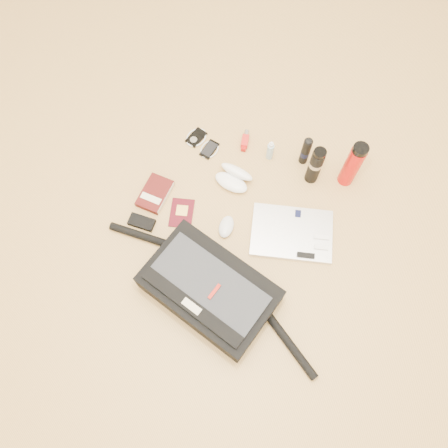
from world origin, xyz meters
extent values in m
plane|color=tan|center=(0.00, 0.00, 0.00)|extent=(4.00, 4.00, 0.00)
cube|color=black|center=(0.01, -0.25, 0.06)|extent=(0.57, 0.44, 0.12)
cube|color=#292C30|center=(0.00, -0.26, 0.13)|extent=(0.49, 0.33, 0.01)
cube|color=black|center=(-0.02, -0.36, 0.13)|extent=(0.45, 0.17, 0.02)
cube|color=beige|center=(-0.02, -0.36, 0.13)|extent=(0.08, 0.05, 0.02)
cube|color=#9D1003|center=(0.04, -0.27, 0.14)|extent=(0.03, 0.07, 0.02)
cylinder|color=black|center=(-0.35, -0.13, 0.02)|extent=(0.32, 0.05, 0.03)
cylinder|color=black|center=(0.37, -0.33, 0.02)|extent=(0.28, 0.20, 0.03)
cube|color=black|center=(-0.39, -0.08, 0.01)|extent=(0.12, 0.06, 0.02)
cube|color=silver|center=(0.23, 0.12, 0.01)|extent=(0.40, 0.32, 0.02)
cube|color=black|center=(0.23, 0.21, 0.02)|extent=(0.03, 0.04, 0.00)
cube|color=white|center=(0.36, 0.14, 0.03)|extent=(0.07, 0.03, 0.01)
cube|color=white|center=(0.37, 0.10, 0.03)|extent=(0.06, 0.03, 0.01)
cube|color=black|center=(0.32, 0.04, 0.03)|extent=(0.08, 0.04, 0.01)
cube|color=#460F0D|center=(-0.40, 0.07, 0.01)|extent=(0.12, 0.18, 0.03)
cube|color=beige|center=(-0.34, 0.07, 0.01)|extent=(0.01, 0.16, 0.03)
cube|color=beige|center=(-0.40, 0.04, 0.03)|extent=(0.10, 0.03, 0.00)
cube|color=#470811|center=(-0.25, 0.03, 0.00)|extent=(0.13, 0.16, 0.01)
cube|color=gold|center=(-0.25, 0.04, 0.01)|extent=(0.06, 0.06, 0.00)
ellipsoid|color=silver|center=(-0.04, 0.04, 0.02)|extent=(0.07, 0.11, 0.03)
ellipsoid|color=white|center=(-0.10, 0.25, 0.02)|extent=(0.17, 0.10, 0.05)
ellipsoid|color=white|center=(-0.09, 0.30, 0.04)|extent=(0.17, 0.11, 0.09)
ellipsoid|color=black|center=(-0.13, 0.25, 0.03)|extent=(0.05, 0.03, 0.01)
ellipsoid|color=black|center=(-0.07, 0.24, 0.03)|extent=(0.05, 0.03, 0.01)
cylinder|color=black|center=(-0.10, 0.25, 0.03)|extent=(0.03, 0.01, 0.00)
cube|color=black|center=(-0.34, 0.42, 0.01)|extent=(0.09, 0.11, 0.01)
cylinder|color=#B0B0B3|center=(-0.35, 0.40, 0.01)|extent=(0.04, 0.04, 0.00)
torus|color=silver|center=(-0.34, 0.42, 0.01)|extent=(0.11, 0.11, 0.01)
cube|color=black|center=(-0.26, 0.38, 0.00)|extent=(0.07, 0.11, 0.01)
cube|color=black|center=(-0.26, 0.38, 0.01)|extent=(0.06, 0.09, 0.00)
torus|color=silver|center=(-0.26, 0.38, 0.01)|extent=(0.09, 0.09, 0.01)
cube|color=red|center=(-0.12, 0.48, 0.01)|extent=(0.04, 0.07, 0.03)
cube|color=#A00F0B|center=(-0.11, 0.44, 0.01)|extent=(0.03, 0.03, 0.02)
cylinder|color=#A0A0A3|center=(-0.13, 0.52, 0.01)|extent=(0.03, 0.04, 0.02)
cylinder|color=#96BAC9|center=(0.01, 0.45, 0.05)|extent=(0.03, 0.03, 0.09)
cylinder|color=white|center=(0.01, 0.45, 0.10)|extent=(0.02, 0.02, 0.02)
cylinder|color=silver|center=(0.01, 0.45, 0.11)|extent=(0.01, 0.01, 0.01)
cylinder|color=black|center=(0.17, 0.49, 0.08)|extent=(0.05, 0.05, 0.16)
cylinder|color=black|center=(0.17, 0.49, 0.06)|extent=(0.05, 0.05, 0.03)
ellipsoid|color=black|center=(0.17, 0.49, 0.16)|extent=(0.05, 0.05, 0.02)
cylinder|color=black|center=(0.23, 0.41, 0.10)|extent=(0.07, 0.07, 0.20)
cylinder|color=#A0A0A2|center=(0.23, 0.41, 0.13)|extent=(0.08, 0.08, 0.03)
cylinder|color=black|center=(0.23, 0.41, 0.21)|extent=(0.07, 0.07, 0.02)
cylinder|color=red|center=(0.38, 0.47, 0.12)|extent=(0.08, 0.08, 0.24)
cylinder|color=black|center=(0.38, 0.47, 0.25)|extent=(0.07, 0.07, 0.02)
camera|label=1|loc=(0.22, -0.63, 1.77)|focal=35.00mm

